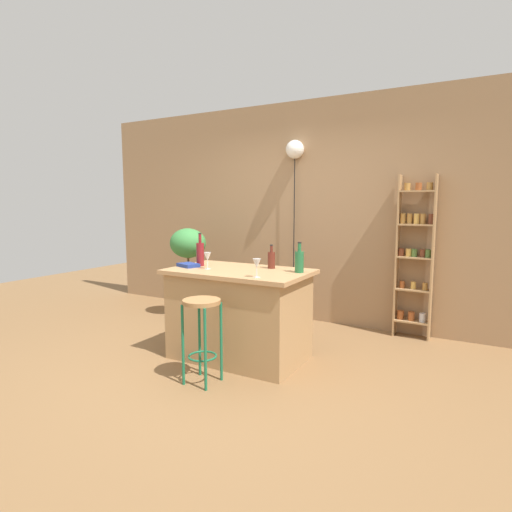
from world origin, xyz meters
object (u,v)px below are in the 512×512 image
object	(u,v)px
wine_glass_left	(207,257)
spice_shelf	(415,256)
bottle_wine_red	(271,259)
bar_stool	(202,322)
plant_stool	(189,300)
pendant_globe_light	(295,152)
potted_plant	(188,247)
wine_glass_center	(257,264)
bottle_sauce_amber	(299,261)
bottle_soda_blue	(200,253)
cookbook	(188,265)

from	to	relation	value
wine_glass_left	spice_shelf	bearing A→B (deg)	43.98
bottle_wine_red	spice_shelf	bearing A→B (deg)	48.08
bar_stool	plant_stool	distance (m)	2.10
spice_shelf	pendant_globe_light	size ratio (longest dim) A/B	0.79
potted_plant	pendant_globe_light	bearing A→B (deg)	27.02
wine_glass_left	wine_glass_center	bearing A→B (deg)	-14.99
potted_plant	wine_glass_center	xyz separation A→B (m)	(1.70, -1.20, 0.05)
potted_plant	wine_glass_left	xyz separation A→B (m)	(1.05, -1.03, 0.05)
spice_shelf	plant_stool	distance (m)	2.87
bar_stool	bottle_sauce_amber	bearing A→B (deg)	55.32
bottle_soda_blue	cookbook	world-z (taller)	bottle_soda_blue
bottle_sauce_amber	pendant_globe_light	distance (m)	1.96
bottle_wine_red	pendant_globe_light	size ratio (longest dim) A/B	0.10
bottle_sauce_amber	bottle_wine_red	bearing A→B (deg)	164.89
wine_glass_left	cookbook	xyz separation A→B (m)	(-0.25, 0.02, -0.10)
pendant_globe_light	bottle_soda_blue	bearing A→B (deg)	-103.69
bottle_wine_red	bar_stool	bearing A→B (deg)	-103.25
plant_stool	pendant_globe_light	size ratio (longest dim) A/B	0.21
spice_shelf	plant_stool	xyz separation A→B (m)	(-2.73, -0.59, -0.69)
bottle_wine_red	pendant_globe_light	distance (m)	1.81
bottle_wine_red	wine_glass_left	distance (m)	0.63
potted_plant	bottle_wine_red	distance (m)	1.72
bar_stool	wine_glass_left	xyz separation A→B (m)	(-0.32, 0.54, 0.47)
potted_plant	wine_glass_left	bearing A→B (deg)	-44.25
bottle_wine_red	wine_glass_left	xyz separation A→B (m)	(-0.53, -0.34, 0.03)
plant_stool	potted_plant	bearing A→B (deg)	0.00
potted_plant	bottle_sauce_amber	bearing A→B (deg)	-22.13
bottle_sauce_amber	cookbook	world-z (taller)	bottle_sauce_amber
bottle_soda_blue	pendant_globe_light	xyz separation A→B (m)	(0.37, 1.52, 1.16)
bottle_sauce_amber	bottle_soda_blue	world-z (taller)	bottle_soda_blue
bottle_sauce_amber	bottle_soda_blue	distance (m)	1.06
plant_stool	potted_plant	xyz separation A→B (m)	(0.00, 0.00, 0.70)
bottle_soda_blue	pendant_globe_light	world-z (taller)	pendant_globe_light
cookbook	pendant_globe_light	world-z (taller)	pendant_globe_light
wine_glass_center	cookbook	xyz separation A→B (m)	(-0.90, 0.19, -0.10)
potted_plant	bottle_sauce_amber	distance (m)	2.07
bottle_soda_blue	wine_glass_left	xyz separation A→B (m)	(0.19, -0.14, -0.01)
potted_plant	cookbook	bearing A→B (deg)	-51.52
bottle_wine_red	plant_stool	bearing A→B (deg)	156.45
wine_glass_left	potted_plant	bearing A→B (deg)	135.75
plant_stool	wine_glass_center	world-z (taller)	wine_glass_center
bottle_sauce_amber	cookbook	distance (m)	1.14
potted_plant	plant_stool	bearing A→B (deg)	0.00
bottle_wine_red	wine_glass_center	bearing A→B (deg)	-76.92
bottle_sauce_amber	bottle_soda_blue	xyz separation A→B (m)	(-1.05, -0.11, 0.02)
bottle_sauce_amber	pendant_globe_light	world-z (taller)	pendant_globe_light
spice_shelf	pendant_globe_light	bearing A→B (deg)	178.44
bottle_wine_red	wine_glass_left	bearing A→B (deg)	-147.34
pendant_globe_light	bottle_sauce_amber	bearing A→B (deg)	-64.15
wine_glass_center	pendant_globe_light	size ratio (longest dim) A/B	0.07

